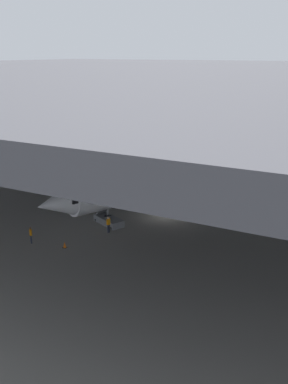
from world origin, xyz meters
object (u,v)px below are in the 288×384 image
at_px(airplane_main, 174,178).
at_px(crew_worker_by_stairs, 108,223).
at_px(baggage_tug, 259,200).
at_px(boarding_stairs, 109,218).
at_px(traffic_cone_orange, 65,245).
at_px(crew_worker_near_nose, 31,234).

distance_m(airplane_main, crew_worker_by_stairs, 11.35).
height_order(crew_worker_by_stairs, baggage_tug, crew_worker_by_stairs).
xyz_separation_m(boarding_stairs, traffic_cone_orange, (-0.27, -7.13, -0.43)).
xyz_separation_m(airplane_main, boarding_stairs, (-3.24, -8.89, -2.60)).
distance_m(airplane_main, traffic_cone_orange, 16.68).
distance_m(boarding_stairs, traffic_cone_orange, 7.15).
distance_m(boarding_stairs, crew_worker_near_nose, 8.66).
bearing_deg(crew_worker_by_stairs, traffic_cone_orange, -106.64).
bearing_deg(crew_worker_near_nose, boarding_stairs, 64.52).
bearing_deg(traffic_cone_orange, crew_worker_by_stairs, 73.36).
distance_m(traffic_cone_orange, baggage_tug, 24.64).
bearing_deg(airplane_main, traffic_cone_orange, -102.37).
xyz_separation_m(airplane_main, traffic_cone_orange, (-3.51, -16.02, -3.03)).
distance_m(crew_worker_near_nose, baggage_tug, 27.08).
bearing_deg(crew_worker_near_nose, baggage_tug, 54.55).
height_order(crew_worker_near_nose, baggage_tug, crew_worker_near_nose).
bearing_deg(crew_worker_by_stairs, crew_worker_near_nose, -130.75).
bearing_deg(airplane_main, boarding_stairs, -110.04).
bearing_deg(traffic_cone_orange, airplane_main, 77.63).
xyz_separation_m(crew_worker_by_stairs, baggage_tug, (10.73, 16.29, -0.45)).
distance_m(crew_worker_by_stairs, traffic_cone_orange, 5.36).
height_order(boarding_stairs, traffic_cone_orange, boarding_stairs).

